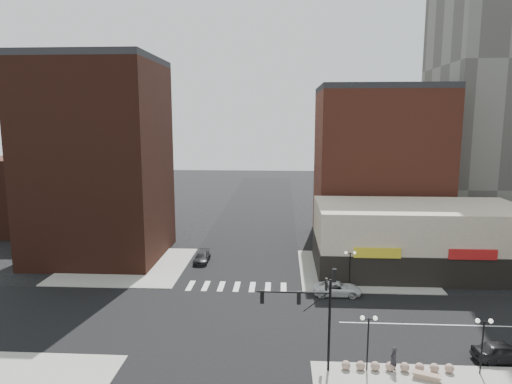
{
  "coord_description": "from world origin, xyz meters",
  "views": [
    {
      "loc": [
        4.75,
        -38.97,
        18.17
      ],
      "look_at": [
        2.18,
        5.14,
        11.0
      ],
      "focal_mm": 32.0,
      "sensor_mm": 36.0,
      "label": 1
    }
  ],
  "objects_px": {
    "street_lamp_ne": "(350,260)",
    "dark_sedan_east": "(503,352)",
    "pedestrian": "(393,359)",
    "white_suv": "(337,289)",
    "dark_sedan_north": "(202,258)",
    "traffic_signal": "(316,305)",
    "stone_bench": "(427,376)",
    "street_lamp_se_b": "(483,332)",
    "street_lamp_se_a": "(368,329)"
  },
  "relations": [
    {
      "from": "white_suv",
      "to": "dark_sedan_north",
      "type": "xyz_separation_m",
      "value": [
        -15.93,
        9.96,
        -0.06
      ]
    },
    {
      "from": "street_lamp_ne",
      "to": "pedestrian",
      "type": "height_order",
      "value": "street_lamp_ne"
    },
    {
      "from": "street_lamp_se_b",
      "to": "dark_sedan_north",
      "type": "height_order",
      "value": "street_lamp_se_b"
    },
    {
      "from": "dark_sedan_east",
      "to": "dark_sedan_north",
      "type": "bearing_deg",
      "value": 46.01
    },
    {
      "from": "street_lamp_se_a",
      "to": "dark_sedan_east",
      "type": "bearing_deg",
      "value": 10.87
    },
    {
      "from": "dark_sedan_north",
      "to": "pedestrian",
      "type": "xyz_separation_m",
      "value": [
        18.24,
        -24.46,
        0.41
      ]
    },
    {
      "from": "street_lamp_se_a",
      "to": "dark_sedan_east",
      "type": "relative_size",
      "value": 0.93
    },
    {
      "from": "street_lamp_ne",
      "to": "white_suv",
      "type": "bearing_deg",
      "value": -134.07
    },
    {
      "from": "traffic_signal",
      "to": "pedestrian",
      "type": "bearing_deg",
      "value": -1.72
    },
    {
      "from": "street_lamp_se_a",
      "to": "street_lamp_se_b",
      "type": "height_order",
      "value": "same"
    },
    {
      "from": "stone_bench",
      "to": "street_lamp_se_b",
      "type": "bearing_deg",
      "value": 35.26
    },
    {
      "from": "pedestrian",
      "to": "street_lamp_se_b",
      "type": "bearing_deg",
      "value": 144.19
    },
    {
      "from": "dark_sedan_north",
      "to": "pedestrian",
      "type": "relative_size",
      "value": 2.36
    },
    {
      "from": "traffic_signal",
      "to": "dark_sedan_east",
      "type": "xyz_separation_m",
      "value": [
        14.27,
        1.85,
        -4.2
      ]
    },
    {
      "from": "dark_sedan_east",
      "to": "pedestrian",
      "type": "bearing_deg",
      "value": 99.01
    },
    {
      "from": "street_lamp_se_b",
      "to": "street_lamp_ne",
      "type": "distance_m",
      "value": 17.46
    },
    {
      "from": "street_lamp_ne",
      "to": "dark_sedan_north",
      "type": "distance_m",
      "value": 19.51
    },
    {
      "from": "dark_sedan_north",
      "to": "stone_bench",
      "type": "xyz_separation_m",
      "value": [
        20.33,
        -25.46,
        -0.27
      ]
    },
    {
      "from": "stone_bench",
      "to": "traffic_signal",
      "type": "bearing_deg",
      "value": -167.22
    },
    {
      "from": "stone_bench",
      "to": "dark_sedan_north",
      "type": "bearing_deg",
      "value": 150.0
    },
    {
      "from": "white_suv",
      "to": "dark_sedan_north",
      "type": "bearing_deg",
      "value": 56.63
    },
    {
      "from": "pedestrian",
      "to": "stone_bench",
      "type": "xyz_separation_m",
      "value": [
        2.09,
        -1.0,
        -0.68
      ]
    },
    {
      "from": "pedestrian",
      "to": "traffic_signal",
      "type": "bearing_deg",
      "value": -37.53
    },
    {
      "from": "traffic_signal",
      "to": "street_lamp_ne",
      "type": "height_order",
      "value": "traffic_signal"
    },
    {
      "from": "white_suv",
      "to": "pedestrian",
      "type": "bearing_deg",
      "value": -172.28
    },
    {
      "from": "white_suv",
      "to": "dark_sedan_north",
      "type": "height_order",
      "value": "white_suv"
    },
    {
      "from": "stone_bench",
      "to": "street_lamp_ne",
      "type": "bearing_deg",
      "value": 121.24
    },
    {
      "from": "street_lamp_se_a",
      "to": "street_lamp_se_b",
      "type": "distance_m",
      "value": 8.0
    },
    {
      "from": "street_lamp_se_b",
      "to": "pedestrian",
      "type": "bearing_deg",
      "value": 180.0
    },
    {
      "from": "street_lamp_ne",
      "to": "dark_sedan_east",
      "type": "bearing_deg",
      "value": -55.8
    },
    {
      "from": "traffic_signal",
      "to": "street_lamp_se_a",
      "type": "distance_m",
      "value": 4.12
    },
    {
      "from": "traffic_signal",
      "to": "dark_sedan_east",
      "type": "height_order",
      "value": "traffic_signal"
    },
    {
      "from": "street_lamp_se_a",
      "to": "pedestrian",
      "type": "xyz_separation_m",
      "value": [
        1.86,
        0.0,
        -2.25
      ]
    },
    {
      "from": "street_lamp_se_a",
      "to": "stone_bench",
      "type": "distance_m",
      "value": 5.02
    },
    {
      "from": "traffic_signal",
      "to": "dark_sedan_north",
      "type": "bearing_deg",
      "value": 117.45
    },
    {
      "from": "street_lamp_se_b",
      "to": "street_lamp_se_a",
      "type": "bearing_deg",
      "value": 180.0
    },
    {
      "from": "street_lamp_se_a",
      "to": "street_lamp_se_b",
      "type": "relative_size",
      "value": 1.0
    },
    {
      "from": "street_lamp_se_a",
      "to": "white_suv",
      "type": "bearing_deg",
      "value": 91.79
    },
    {
      "from": "street_lamp_se_a",
      "to": "dark_sedan_east",
      "type": "distance_m",
      "value": 10.99
    },
    {
      "from": "street_lamp_se_a",
      "to": "stone_bench",
      "type": "height_order",
      "value": "street_lamp_se_a"
    },
    {
      "from": "dark_sedan_east",
      "to": "dark_sedan_north",
      "type": "height_order",
      "value": "dark_sedan_east"
    },
    {
      "from": "street_lamp_se_b",
      "to": "white_suv",
      "type": "distance_m",
      "value": 16.98
    },
    {
      "from": "traffic_signal",
      "to": "white_suv",
      "type": "relative_size",
      "value": 1.56
    },
    {
      "from": "stone_bench",
      "to": "white_suv",
      "type": "bearing_deg",
      "value": 127.25
    },
    {
      "from": "stone_bench",
      "to": "street_lamp_se_a",
      "type": "bearing_deg",
      "value": -172.81
    },
    {
      "from": "street_lamp_se_b",
      "to": "stone_bench",
      "type": "distance_m",
      "value": 5.1
    },
    {
      "from": "white_suv",
      "to": "stone_bench",
      "type": "bearing_deg",
      "value": -165.5
    },
    {
      "from": "traffic_signal",
      "to": "dark_sedan_east",
      "type": "relative_size",
      "value": 1.74
    },
    {
      "from": "pedestrian",
      "to": "stone_bench",
      "type": "distance_m",
      "value": 2.41
    },
    {
      "from": "dark_sedan_east",
      "to": "stone_bench",
      "type": "bearing_deg",
      "value": 110.59
    }
  ]
}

